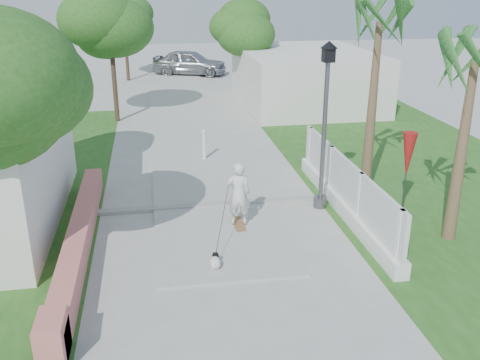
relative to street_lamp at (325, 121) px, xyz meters
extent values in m
plane|color=#B7B7B2|center=(-2.90, -5.50, -2.43)|extent=(90.00, 90.00, 0.00)
cube|color=#B7B7B2|center=(-2.90, 14.50, -2.40)|extent=(3.20, 36.00, 0.06)
cube|color=#999993|center=(-2.90, 0.50, -2.38)|extent=(6.50, 0.25, 0.10)
cube|color=#235B1C|center=(4.10, 2.50, -2.42)|extent=(8.00, 20.00, 0.01)
cube|color=#BE6561|center=(-6.20, -1.50, -2.13)|extent=(0.45, 8.00, 0.60)
cube|color=#BE6561|center=(-6.20, -5.30, -2.03)|extent=(0.45, 0.80, 0.80)
cube|color=white|center=(0.50, -0.50, -2.23)|extent=(0.35, 7.00, 0.40)
cube|color=white|center=(0.50, -0.50, -1.48)|extent=(0.10, 7.00, 1.10)
cube|color=white|center=(0.50, -3.70, -1.68)|extent=(0.14, 0.14, 1.50)
cube|color=white|center=(0.50, -1.50, -1.68)|extent=(0.14, 0.14, 1.50)
cube|color=white|center=(0.50, 0.70, -1.68)|extent=(0.14, 0.14, 1.50)
cube|color=white|center=(0.50, 2.70, -1.68)|extent=(0.14, 0.14, 1.50)
cube|color=silver|center=(3.10, 12.50, -1.13)|extent=(6.00, 8.00, 2.60)
cylinder|color=#59595E|center=(0.00, 0.00, -2.28)|extent=(0.36, 0.36, 0.30)
cylinder|color=#59595E|center=(0.00, 0.00, -0.43)|extent=(0.12, 0.12, 4.00)
cube|color=black|center=(0.00, 0.00, 1.67)|extent=(0.28, 0.28, 0.35)
cone|color=black|center=(0.00, 0.00, 1.92)|extent=(0.44, 0.44, 0.18)
cylinder|color=white|center=(-2.70, 4.50, -1.93)|extent=(0.12, 0.12, 1.00)
sphere|color=white|center=(-2.70, 4.50, -1.41)|extent=(0.14, 0.14, 0.14)
cylinder|color=#59595E|center=(1.90, -1.00, -1.43)|extent=(0.04, 0.04, 2.00)
cone|color=#A31917|center=(1.90, -1.00, -0.73)|extent=(0.36, 0.36, 1.20)
cylinder|color=#4C3826|center=(-7.40, -2.50, -0.50)|extent=(0.20, 0.20, 3.85)
cylinder|color=#4C3826|center=(-8.40, 3.00, -0.68)|extent=(0.20, 0.20, 3.50)
ellipsoid|color=#1D5418|center=(-8.40, 3.00, 0.82)|extent=(3.20, 3.20, 2.40)
ellipsoid|color=#1D5418|center=(-8.20, 2.80, 1.17)|extent=(2.72, 2.72, 2.05)
cylinder|color=#4C3826|center=(-5.90, 10.50, -0.50)|extent=(0.20, 0.20, 3.85)
ellipsoid|color=#1D5418|center=(-5.90, 10.50, 1.15)|extent=(3.40, 3.40, 2.55)
ellipsoid|color=#1D5418|center=(-5.70, 10.30, 1.50)|extent=(2.89, 2.89, 2.18)
ellipsoid|color=#1D5418|center=(-6.10, 10.70, 1.85)|extent=(2.55, 2.55, 1.90)
cylinder|color=#4C3826|center=(0.30, 14.50, -0.68)|extent=(0.20, 0.20, 3.50)
ellipsoid|color=#1D5418|center=(0.30, 14.50, 0.82)|extent=(3.00, 3.00, 2.25)
ellipsoid|color=#1D5418|center=(0.50, 14.30, 1.17)|extent=(2.55, 2.55, 1.92)
ellipsoid|color=#1D5418|center=(0.10, 14.70, 1.52)|extent=(2.25, 2.25, 1.68)
cylinder|color=#4C3826|center=(-5.70, 20.50, -0.50)|extent=(0.20, 0.20, 3.85)
ellipsoid|color=#1D5418|center=(-5.70, 20.50, 1.15)|extent=(3.20, 3.20, 2.40)
ellipsoid|color=#1D5418|center=(-5.50, 20.30, 1.50)|extent=(2.72, 2.72, 2.05)
ellipsoid|color=#1D5418|center=(-5.90, 20.70, 1.85)|extent=(2.40, 2.40, 1.79)
cone|color=brown|center=(1.70, 1.00, -0.03)|extent=(0.32, 0.32, 4.80)
cone|color=brown|center=(2.50, -2.30, -0.33)|extent=(0.32, 0.32, 4.20)
cube|color=olive|center=(-2.40, -0.85, -2.33)|extent=(0.35, 0.86, 0.02)
imported|color=silver|center=(-2.40, -0.85, -1.52)|extent=(0.63, 0.46, 1.60)
cylinder|color=gray|center=(-2.48, -1.15, -2.39)|extent=(0.03, 0.06, 0.06)
cylinder|color=gray|center=(-2.33, -1.15, -2.39)|extent=(0.03, 0.06, 0.06)
cylinder|color=gray|center=(-2.48, -0.55, -2.39)|extent=(0.03, 0.06, 0.06)
cylinder|color=gray|center=(-2.33, -0.55, -2.39)|extent=(0.03, 0.06, 0.06)
ellipsoid|color=white|center=(-3.24, -2.88, -2.25)|extent=(0.28, 0.40, 0.24)
sphere|color=black|center=(-3.21, -2.71, -2.18)|extent=(0.15, 0.15, 0.15)
sphere|color=white|center=(-3.20, -2.64, -2.19)|extent=(0.07, 0.07, 0.07)
cone|color=black|center=(-3.25, -2.70, -2.10)|extent=(0.04, 0.04, 0.05)
cone|color=black|center=(-3.18, -2.71, -2.10)|extent=(0.04, 0.04, 0.05)
cylinder|color=white|center=(-3.28, -2.79, -2.37)|extent=(0.03, 0.03, 0.11)
cylinder|color=white|center=(-3.17, -2.80, -2.37)|extent=(0.03, 0.03, 0.11)
cylinder|color=white|center=(-3.31, -2.96, -2.37)|extent=(0.03, 0.03, 0.11)
cylinder|color=white|center=(-3.20, -2.98, -2.37)|extent=(0.03, 0.03, 0.11)
cylinder|color=white|center=(-3.27, -3.06, -2.18)|extent=(0.03, 0.09, 0.09)
imported|color=#B1B2B9|center=(-1.83, 21.82, -1.63)|extent=(5.03, 3.36, 1.59)
camera|label=1|loc=(-4.38, -12.88, 3.46)|focal=40.00mm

